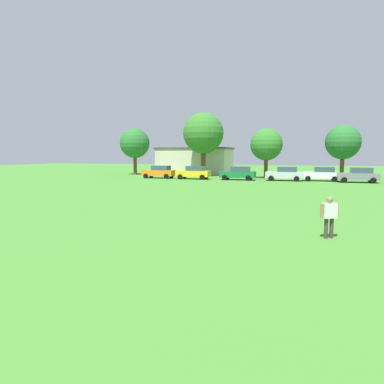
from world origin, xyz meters
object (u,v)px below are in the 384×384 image
(adult_bystander, at_px, (329,214))
(tree_far_left, at_px, (135,143))
(parked_car_white_4, at_px, (322,174))
(tree_center_right, at_px, (343,142))
(tree_center_left, at_px, (266,145))
(parked_car_silver_3, at_px, (285,174))
(parked_car_yellow_1, at_px, (194,172))
(parked_car_green_2, at_px, (238,173))
(parked_car_gray_5, at_px, (359,175))
(parked_car_orange_0, at_px, (159,172))
(tree_left, at_px, (203,133))

(adult_bystander, bearing_deg, tree_far_left, 94.06)
(parked_car_white_4, xyz_separation_m, tree_center_right, (2.69, 5.59, 3.86))
(parked_car_white_4, xyz_separation_m, tree_center_left, (-6.84, 2.88, 3.57))
(parked_car_silver_3, height_order, tree_far_left, tree_far_left)
(adult_bystander, height_order, parked_car_yellow_1, parked_car_yellow_1)
(tree_center_right, bearing_deg, tree_center_left, -164.16)
(adult_bystander, relative_size, parked_car_green_2, 0.37)
(parked_car_silver_3, height_order, parked_car_gray_5, same)
(parked_car_orange_0, xyz_separation_m, tree_left, (4.30, 6.38, 5.34))
(parked_car_orange_0, relative_size, parked_car_green_2, 1.00)
(tree_far_left, distance_m, tree_left, 11.39)
(parked_car_silver_3, bearing_deg, adult_bystander, 95.97)
(parked_car_white_4, distance_m, parked_car_gray_5, 4.01)
(adult_bystander, distance_m, tree_far_left, 45.52)
(parked_car_orange_0, distance_m, parked_car_gray_5, 24.28)
(adult_bystander, height_order, tree_center_left, tree_center_left)
(parked_car_orange_0, height_order, parked_car_yellow_1, same)
(tree_left, bearing_deg, tree_far_left, 177.02)
(parked_car_yellow_1, bearing_deg, tree_left, -84.56)
(adult_bystander, relative_size, tree_center_right, 0.23)
(tree_center_right, bearing_deg, parked_car_white_4, -115.73)
(adult_bystander, relative_size, tree_far_left, 0.22)
(parked_car_orange_0, bearing_deg, tree_center_left, -164.39)
(parked_car_white_4, relative_size, parked_car_gray_5, 1.00)
(adult_bystander, relative_size, parked_car_orange_0, 0.37)
(tree_left, bearing_deg, tree_center_left, -15.52)
(adult_bystander, relative_size, parked_car_white_4, 0.37)
(adult_bystander, relative_size, parked_car_silver_3, 0.37)
(parked_car_green_2, bearing_deg, parked_car_orange_0, -1.08)
(parked_car_silver_3, bearing_deg, tree_center_left, -53.96)
(parked_car_white_4, xyz_separation_m, tree_far_left, (-27.44, 6.05, 4.01))
(tree_far_left, height_order, tree_left, tree_left)
(tree_left, relative_size, tree_center_left, 1.40)
(parked_car_white_4, bearing_deg, tree_center_right, -115.73)
(parked_car_orange_0, distance_m, tree_left, 9.37)
(tree_far_left, bearing_deg, tree_center_right, -0.89)
(tree_left, bearing_deg, parked_car_yellow_1, -84.56)
(parked_car_orange_0, bearing_deg, tree_far_left, -44.87)
(parked_car_silver_3, relative_size, parked_car_white_4, 1.00)
(tree_far_left, bearing_deg, parked_car_orange_0, -44.87)
(tree_far_left, bearing_deg, tree_left, -2.98)
(parked_car_white_4, bearing_deg, adult_bystander, 88.06)
(parked_car_gray_5, bearing_deg, tree_far_left, -13.01)
(parked_car_green_2, xyz_separation_m, parked_car_gray_5, (13.60, -0.05, 0.00))
(parked_car_silver_3, xyz_separation_m, tree_center_left, (-2.65, 3.64, 3.57))
(parked_car_white_4, distance_m, tree_far_left, 28.39)
(parked_car_green_2, relative_size, parked_car_white_4, 1.00)
(adult_bystander, distance_m, parked_car_silver_3, 30.22)
(parked_car_green_2, xyz_separation_m, parked_car_silver_3, (5.58, 0.36, 0.00))
(parked_car_silver_3, bearing_deg, tree_far_left, -16.33)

